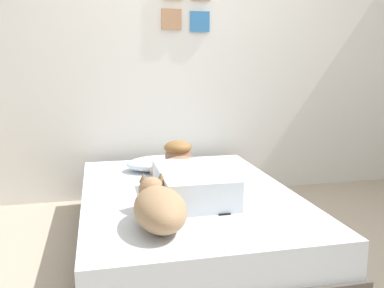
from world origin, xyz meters
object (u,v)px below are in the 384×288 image
at_px(coffee_cup, 205,172).
at_px(person_lying, 189,176).
at_px(bed, 187,218).
at_px(pillow, 160,163).
at_px(cell_phone, 221,210).
at_px(dog, 159,206).

bearing_deg(coffee_cup, person_lying, -121.31).
bearing_deg(coffee_cup, bed, -123.69).
relative_size(bed, pillow, 3.79).
distance_m(bed, coffee_cup, 0.42).
xyz_separation_m(coffee_cup, cell_phone, (-0.09, -0.72, -0.03)).
height_order(dog, cell_phone, dog).
height_order(pillow, person_lying, person_lying).
bearing_deg(coffee_cup, pillow, 137.30).
relative_size(bed, coffee_cup, 15.76).
distance_m(bed, dog, 0.68).
xyz_separation_m(bed, coffee_cup, (0.20, 0.30, 0.23)).
xyz_separation_m(person_lying, dog, (-0.27, -0.53, -0.00)).
bearing_deg(pillow, person_lying, -80.45).
relative_size(pillow, person_lying, 0.57).
bearing_deg(pillow, bed, -80.80).
bearing_deg(pillow, dog, -98.91).
xyz_separation_m(pillow, person_lying, (0.10, -0.58, 0.05)).
bearing_deg(person_lying, pillow, 99.55).
bearing_deg(person_lying, bed, 110.03).
bearing_deg(bed, cell_phone, -75.69).
distance_m(dog, cell_phone, 0.41).
relative_size(bed, cell_phone, 14.08).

